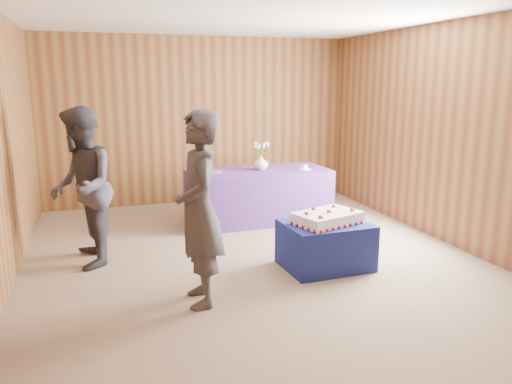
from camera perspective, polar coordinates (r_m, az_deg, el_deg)
name	(u,v)px	position (r m, az deg, el deg)	size (l,w,h in m)	color
ground	(253,260)	(5.73, -0.31, -7.74)	(6.00, 6.00, 0.00)	gray
room_shell	(253,99)	(5.38, -0.33, 10.58)	(5.04, 6.04, 2.72)	brown
cake_table	(325,245)	(5.50, 7.93, -6.01)	(0.90, 0.70, 0.50)	navy
serving_table	(258,195)	(7.20, 0.26, -0.38)	(2.00, 0.90, 0.75)	#572E80
sheet_cake	(327,218)	(5.39, 8.11, -2.94)	(0.82, 0.67, 0.16)	white
vase	(261,163)	(7.11, 0.59, 3.39)	(0.20, 0.20, 0.21)	white
flower_spray	(261,145)	(7.08, 0.60, 5.44)	(0.24, 0.24, 0.18)	#2C6729
platter	(211,171)	(6.97, -5.19, 2.36)	(0.32, 0.32, 0.02)	#704C99
plate	(304,169)	(7.19, 5.56, 2.63)	(0.20, 0.20, 0.01)	white
cake_slice	(305,167)	(7.18, 5.57, 2.92)	(0.09, 0.08, 0.08)	white
knife	(311,170)	(7.13, 6.32, 2.50)	(0.26, 0.02, 0.00)	#BDBCC1
guest_left	(199,210)	(4.44, -6.51, -2.01)	(0.64, 0.42, 1.76)	#33333C
guest_right	(82,188)	(5.67, -19.25, 0.44)	(0.84, 0.66, 1.74)	#353540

